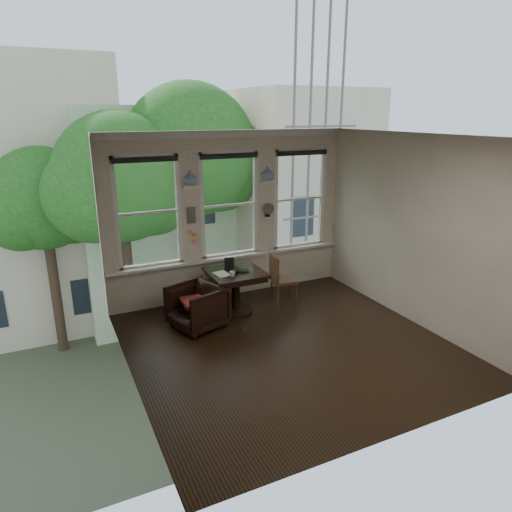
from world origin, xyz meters
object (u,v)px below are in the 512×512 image
table (236,292)px  armchair_left (197,307)px  laptop (240,272)px  mug (232,274)px  side_chair_right (284,280)px

table → armchair_left: 0.82m
laptop → armchair_left: bearing=-140.3°
table → laptop: size_ratio=3.00×
armchair_left → mug: size_ratio=8.26×
laptop → mug: bearing=-118.5°
side_chair_right → mug: side_chair_right is taller
armchair_left → laptop: size_ratio=2.61×
armchair_left → table: bearing=90.6°
armchair_left → side_chair_right: 1.72m
side_chair_right → laptop: size_ratio=3.06×
armchair_left → side_chair_right: bearing=80.2°
mug → armchair_left: bearing=-175.5°
armchair_left → mug: 0.77m
table → side_chair_right: 0.93m
side_chair_right → mug: size_ratio=9.69×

